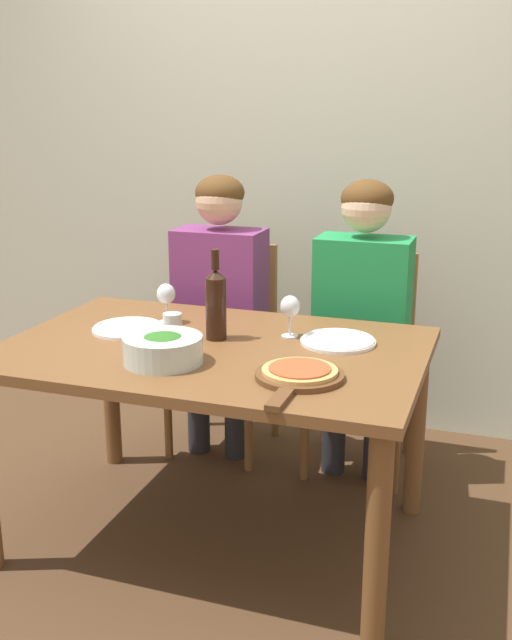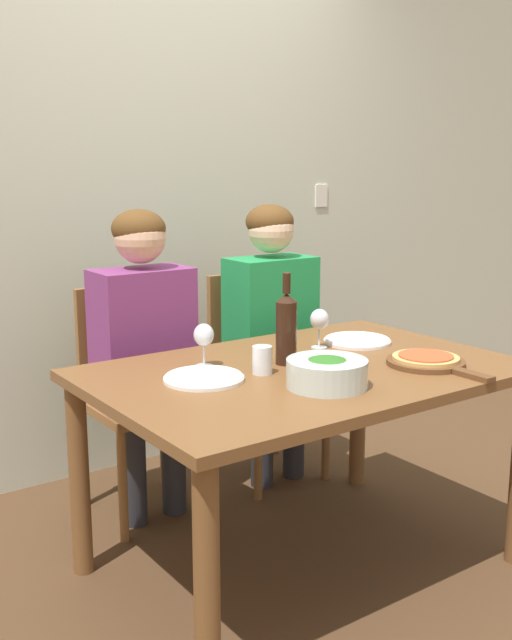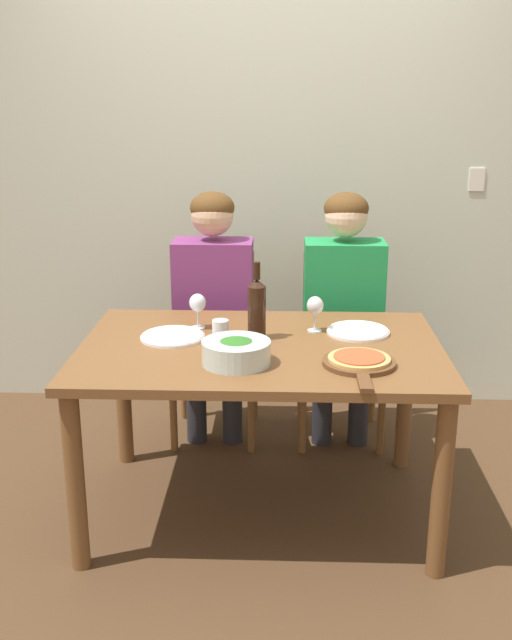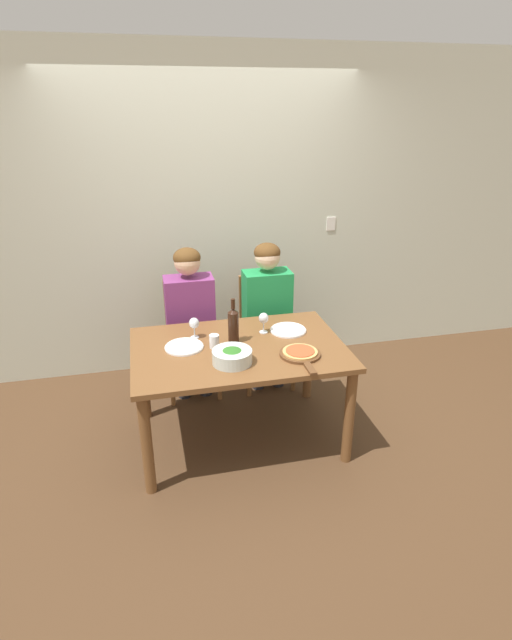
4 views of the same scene
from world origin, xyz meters
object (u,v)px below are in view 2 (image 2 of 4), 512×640
(pizza_on_board, at_px, (428,361))
(water_tumbler, at_px, (262,360))
(person_man, at_px, (273,317))
(wine_glass_right, at_px, (319,321))
(dinner_plate_left, at_px, (204,378))
(chair_left, at_px, (135,389))
(chair_right, at_px, (259,365))
(wine_bottle, at_px, (286,327))
(broccoli_bowl, at_px, (327,373))
(wine_glass_left, at_px, (204,337))
(dinner_plate_right, at_px, (357,340))
(person_woman, at_px, (145,335))

(pizza_on_board, height_order, water_tumbler, water_tumbler)
(person_man, relative_size, wine_glass_right, 8.26)
(dinner_plate_left, relative_size, pizza_on_board, 0.64)
(chair_left, xyz_separation_m, chair_right, (0.63, 0.00, 0.00))
(person_man, relative_size, wine_bottle, 3.92)
(broccoli_bowl, bearing_deg, wine_glass_left, 114.09)
(broccoli_bowl, distance_m, wine_glass_right, 0.50)
(chair_right, bearing_deg, wine_bottle, -118.93)
(chair_left, distance_m, person_man, 0.68)
(broccoli_bowl, height_order, dinner_plate_left, broccoli_bowl)
(person_man, xyz_separation_m, water_tumbler, (-0.54, -0.66, 0.03))
(person_man, distance_m, dinner_plate_right, 0.52)
(wine_glass_left, bearing_deg, broccoli_bowl, -65.91)
(broccoli_bowl, bearing_deg, dinner_plate_right, 38.16)
(pizza_on_board, distance_m, water_tumbler, 0.58)
(wine_glass_left, relative_size, wine_glass_right, 1.00)
(chair_left, height_order, dinner_plate_left, chair_left)
(dinner_plate_right, xyz_separation_m, wine_glass_left, (-0.67, 0.04, 0.10))
(wine_bottle, xyz_separation_m, dinner_plate_left, (-0.34, -0.01, -0.12))
(person_man, bearing_deg, broccoli_bowl, -117.15)
(wine_glass_left, bearing_deg, chair_right, 42.14)
(wine_bottle, xyz_separation_m, dinner_plate_right, (0.42, 0.09, -0.12))
(dinner_plate_left, distance_m, wine_glass_left, 0.19)
(dinner_plate_right, relative_size, water_tumbler, 2.78)
(water_tumbler, bearing_deg, chair_left, 96.70)
(chair_left, bearing_deg, pizza_on_board, -58.71)
(pizza_on_board, relative_size, wine_glass_left, 2.71)
(wine_glass_right, bearing_deg, chair_right, 75.48)
(dinner_plate_left, distance_m, water_tumbler, 0.21)
(chair_right, relative_size, water_tumbler, 9.87)
(person_woman, distance_m, wine_glass_right, 0.69)
(pizza_on_board, bearing_deg, water_tumbler, 155.09)
(chair_right, relative_size, broccoli_bowl, 3.64)
(broccoli_bowl, distance_m, dinner_plate_right, 0.61)
(dinner_plate_left, height_order, pizza_on_board, pizza_on_board)
(wine_bottle, bearing_deg, broccoli_bowl, -102.55)
(wine_bottle, bearing_deg, pizza_on_board, -37.90)
(person_woman, distance_m, dinner_plate_left, 0.63)
(wine_bottle, distance_m, wine_glass_right, 0.26)
(chair_left, xyz_separation_m, person_woman, (-0.00, -0.11, 0.25))
(pizza_on_board, relative_size, water_tumbler, 4.37)
(wine_bottle, height_order, wine_glass_right, wine_bottle)
(pizza_on_board, bearing_deg, person_man, 89.31)
(water_tumbler, bearing_deg, chair_right, 55.12)
(chair_right, relative_size, person_woman, 0.74)
(wine_glass_right, bearing_deg, broccoli_bowl, -127.38)
(person_man, bearing_deg, wine_glass_right, -107.49)
(dinner_plate_left, bearing_deg, chair_left, 81.55)
(dinner_plate_right, bearing_deg, person_woman, 141.28)
(dinner_plate_right, bearing_deg, chair_right, 91.87)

